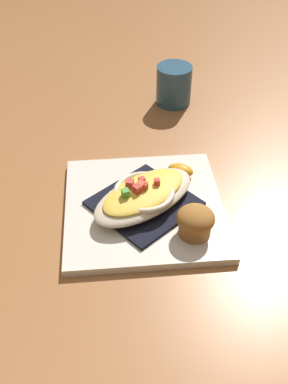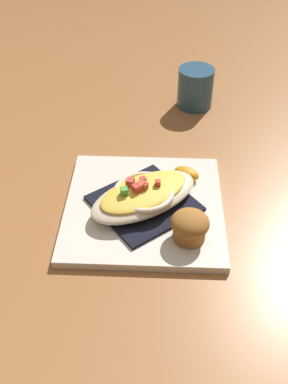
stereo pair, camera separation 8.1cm
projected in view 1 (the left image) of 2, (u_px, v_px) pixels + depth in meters
The scene contains 7 objects.
ground_plane at pixel (144, 210), 0.84m from camera, with size 2.60×2.60×0.00m, color #A26639.
square_plate at pixel (144, 207), 0.84m from camera, with size 0.29×0.29×0.02m, color white.
folded_napkin at pixel (144, 203), 0.83m from camera, with size 0.16×0.16×0.01m, color black.
gratin_dish at pixel (144, 194), 0.82m from camera, with size 0.23×0.19×0.05m.
muffin at pixel (195, 221), 0.76m from camera, with size 0.06×0.06×0.05m.
orange_garnish at pixel (180, 171), 0.89m from camera, with size 0.06×0.05×0.02m.
coffee_mug at pixel (174, 87), 1.11m from camera, with size 0.08×0.11×0.09m.
Camera 1 is at (-0.15, -0.59, 0.58)m, focal length 42.80 mm.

